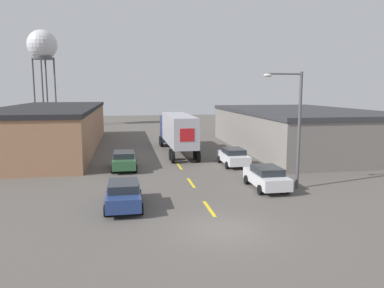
# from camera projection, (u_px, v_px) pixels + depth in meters

# --- Properties ---
(ground_plane) EXTENTS (160.00, 160.00, 0.00)m
(ground_plane) POSITION_uv_depth(u_px,v_px,m) (224.00, 229.00, 17.75)
(ground_plane) COLOR #56514C
(road_centerline) EXTENTS (0.20, 14.57, 0.01)m
(road_centerline) POSITION_uv_depth(u_px,v_px,m) (191.00, 183.00, 26.60)
(road_centerline) COLOR yellow
(road_centerline) RESTS_ON ground_plane
(warehouse_left) EXTENTS (9.86, 28.85, 4.73)m
(warehouse_left) POSITION_uv_depth(u_px,v_px,m) (52.00, 128.00, 41.58)
(warehouse_left) COLOR #9E7051
(warehouse_left) RESTS_ON ground_plane
(warehouse_right) EXTENTS (13.54, 23.84, 4.42)m
(warehouse_right) POSITION_uv_depth(u_px,v_px,m) (298.00, 129.00, 41.67)
(warehouse_right) COLOR slate
(warehouse_right) RESTS_ON ground_plane
(semi_truck) EXTENTS (2.72, 13.03, 4.06)m
(semi_truck) POSITION_uv_depth(u_px,v_px,m) (177.00, 130.00, 39.07)
(semi_truck) COLOR navy
(semi_truck) RESTS_ON ground_plane
(parked_car_left_near) EXTENTS (2.06, 4.39, 1.51)m
(parked_car_left_near) POSITION_uv_depth(u_px,v_px,m) (124.00, 194.00, 20.92)
(parked_car_left_near) COLOR navy
(parked_car_left_near) RESTS_ON ground_plane
(parked_car_right_near) EXTENTS (2.06, 4.39, 1.51)m
(parked_car_right_near) POSITION_uv_depth(u_px,v_px,m) (266.00, 177.00, 24.94)
(parked_car_right_near) COLOR silver
(parked_car_right_near) RESTS_ON ground_plane
(parked_car_left_far) EXTENTS (2.06, 4.39, 1.51)m
(parked_car_left_far) POSITION_uv_depth(u_px,v_px,m) (124.00, 160.00, 30.94)
(parked_car_left_far) COLOR #2D5B38
(parked_car_left_far) RESTS_ON ground_plane
(parked_car_right_mid) EXTENTS (2.06, 4.39, 1.51)m
(parked_car_right_mid) POSITION_uv_depth(u_px,v_px,m) (233.00, 156.00, 32.59)
(parked_car_right_mid) COLOR silver
(parked_car_right_mid) RESTS_ON ground_plane
(water_tower) EXTENTS (5.12, 5.12, 16.91)m
(water_tower) POSITION_uv_depth(u_px,v_px,m) (42.00, 46.00, 65.47)
(water_tower) COLOR #47474C
(water_tower) RESTS_ON ground_plane
(street_lamp) EXTENTS (2.67, 0.32, 7.72)m
(street_lamp) POSITION_uv_depth(u_px,v_px,m) (295.00, 121.00, 24.46)
(street_lamp) COLOR #4C4C51
(street_lamp) RESTS_ON ground_plane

